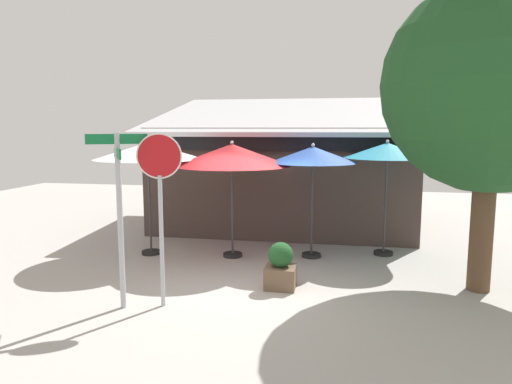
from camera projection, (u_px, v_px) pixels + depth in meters
ground_plane at (242, 285)px, 8.89m from camera, size 28.00×28.00×0.10m
cafe_building at (287, 173)px, 14.38m from camera, size 7.72×5.84×4.00m
street_sign_post at (120, 201)px, 7.44m from camera, size 0.87×0.82×2.88m
stop_sign at (160, 188)px, 7.48m from camera, size 0.72×0.18×2.87m
patio_umbrella_ivory_left at (148, 152)px, 10.61m from camera, size 2.47×2.47×2.69m
patio_umbrella_crimson_center at (232, 155)px, 10.41m from camera, size 2.67×2.67×2.66m
patio_umbrella_royal_blue_right at (313, 156)px, 10.37m from camera, size 1.97×1.97×2.61m
patio_umbrella_teal_far_right at (387, 152)px, 10.55m from camera, size 1.97×1.97×2.68m
shade_tree at (503, 89)px, 7.90m from camera, size 4.00×3.75×5.56m
sidewalk_planter at (281, 267)px, 8.58m from camera, size 0.56×0.56×0.86m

